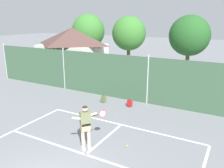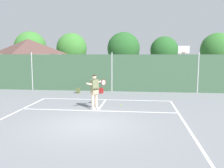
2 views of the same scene
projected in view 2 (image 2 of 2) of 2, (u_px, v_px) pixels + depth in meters
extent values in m
plane|color=slate|center=(88.00, 125.00, 10.12)|extent=(120.00, 120.00, 0.00)
cube|color=white|center=(106.00, 100.00, 15.54)|extent=(8.20, 0.10, 0.01)
cube|color=white|center=(188.00, 128.00, 9.67)|extent=(0.10, 11.00, 0.01)
cube|color=white|center=(98.00, 111.00, 12.56)|extent=(8.20, 0.10, 0.01)
cube|color=white|center=(102.00, 105.00, 14.03)|extent=(0.10, 2.97, 0.01)
cube|color=#38563D|center=(112.00, 73.00, 18.81)|extent=(26.00, 0.05, 2.88)
cylinder|color=#B2B2B7|center=(32.00, 71.00, 19.53)|extent=(0.09, 0.09, 3.03)
cylinder|color=#B2B2B7|center=(112.00, 72.00, 18.80)|extent=(0.09, 0.09, 3.03)
cylinder|color=#B2B2B7|center=(198.00, 73.00, 18.07)|extent=(0.09, 0.09, 3.03)
cylinder|color=#9E9EA3|center=(183.00, 71.00, 19.68)|extent=(0.12, 0.12, 3.05)
cube|color=white|center=(184.00, 50.00, 19.36)|extent=(0.90, 0.06, 0.60)
torus|color=#D85919|center=(184.00, 52.00, 19.12)|extent=(0.48, 0.48, 0.02)
cube|color=silver|center=(29.00, 69.00, 23.07)|extent=(5.04, 4.08, 2.87)
pyramid|color=#513833|center=(28.00, 47.00, 22.79)|extent=(5.45, 4.40, 1.42)
cylinder|color=brown|center=(31.00, 69.00, 30.17)|extent=(0.36, 0.36, 1.98)
ellipsoid|color=#38752D|center=(30.00, 48.00, 29.83)|extent=(3.92, 3.53, 3.92)
cylinder|color=brown|center=(72.00, 69.00, 29.58)|extent=(0.36, 0.36, 1.98)
ellipsoid|color=#38752D|center=(72.00, 48.00, 29.26)|extent=(3.66, 3.29, 3.66)
cylinder|color=brown|center=(123.00, 70.00, 28.89)|extent=(0.36, 0.36, 1.88)
ellipsoid|color=#235623|center=(124.00, 48.00, 28.56)|extent=(3.83, 3.45, 3.83)
cylinder|color=brown|center=(164.00, 70.00, 28.35)|extent=(0.36, 0.36, 1.93)
ellipsoid|color=#235623|center=(164.00, 50.00, 28.05)|extent=(3.20, 2.88, 3.20)
cylinder|color=brown|center=(216.00, 71.00, 27.70)|extent=(0.36, 0.36, 1.74)
ellipsoid|color=#2D6628|center=(217.00, 50.00, 27.38)|extent=(3.80, 3.42, 3.80)
cube|color=silver|center=(93.00, 109.00, 12.86)|extent=(0.28, 0.26, 0.10)
cube|color=silver|center=(96.00, 108.00, 13.02)|extent=(0.28, 0.26, 0.10)
cylinder|color=beige|center=(93.00, 100.00, 12.80)|extent=(0.13, 0.13, 0.82)
cylinder|color=beige|center=(96.00, 99.00, 12.96)|extent=(0.13, 0.13, 0.82)
cube|color=tan|center=(94.00, 91.00, 12.82)|extent=(0.41, 0.43, 0.32)
cube|color=#6B704C|center=(94.00, 85.00, 12.78)|extent=(0.44, 0.46, 0.56)
sphere|color=beige|center=(94.00, 77.00, 12.72)|extent=(0.22, 0.22, 0.22)
sphere|color=black|center=(94.00, 77.00, 12.72)|extent=(0.21, 0.21, 0.21)
cylinder|color=beige|center=(97.00, 83.00, 12.92)|extent=(0.42, 0.49, 0.17)
cylinder|color=beige|center=(90.00, 84.00, 12.57)|extent=(0.39, 0.45, 0.22)
cylinder|color=black|center=(99.00, 83.00, 13.08)|extent=(0.22, 0.26, 0.04)
torus|color=red|center=(104.00, 82.00, 13.36)|extent=(0.21, 0.25, 0.30)
cylinder|color=silver|center=(104.00, 82.00, 13.36)|extent=(0.17, 0.21, 0.26)
sphere|color=#CCE033|center=(121.00, 105.00, 13.73)|extent=(0.07, 0.07, 0.07)
cube|color=#566038|center=(78.00, 90.00, 18.08)|extent=(0.31, 0.23, 0.40)
cube|color=#566038|center=(77.00, 92.00, 17.98)|extent=(0.23, 0.10, 0.18)
torus|color=black|center=(78.00, 88.00, 18.05)|extent=(0.09, 0.03, 0.09)
cube|color=maroon|center=(101.00, 91.00, 18.03)|extent=(0.31, 0.23, 0.40)
cube|color=maroon|center=(101.00, 92.00, 17.92)|extent=(0.23, 0.10, 0.18)
torus|color=black|center=(101.00, 88.00, 18.00)|extent=(0.09, 0.03, 0.09)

